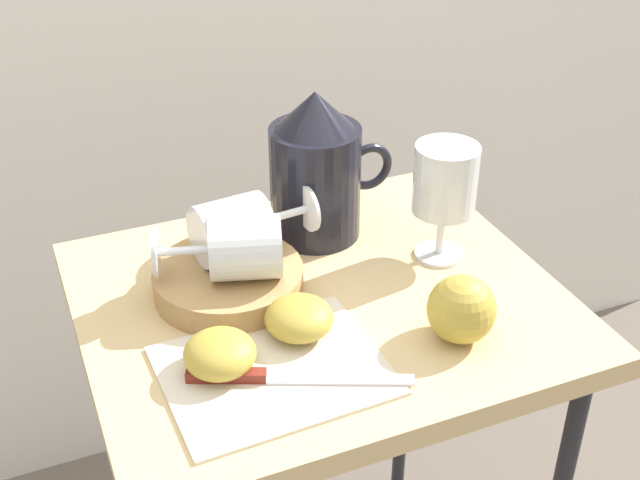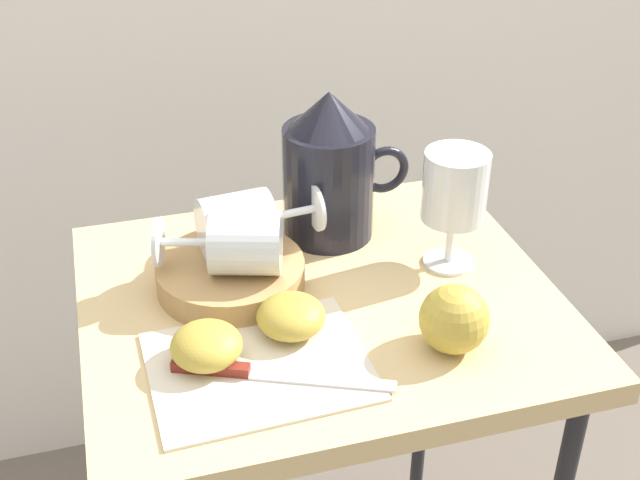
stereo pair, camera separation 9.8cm
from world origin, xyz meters
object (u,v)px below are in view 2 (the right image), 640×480
Objects in this scene: table at (320,343)px; wine_glass_tipped_far at (240,224)px; wine_glass_tipped_near at (242,243)px; apple_half_left at (206,346)px; apple_whole at (454,319)px; basket_tray at (231,274)px; apple_half_right at (291,316)px; knife at (249,372)px; wine_glass_upright at (455,192)px; pitcher at (329,178)px.

wine_glass_tipped_far reaches higher than table.
wine_glass_tipped_near is 1.03× the size of wine_glass_tipped_far.
wine_glass_tipped_far is at bearing 66.39° from apple_half_left.
apple_half_left reaches higher than table.
wine_glass_tipped_near is 0.26m from apple_whole.
apple_half_right reaches higher than basket_tray.
knife is (-0.23, 0.01, -0.03)m from apple_whole.
wine_glass_tipped_far is at bearing 82.80° from wine_glass_tipped_near.
table is 3.23× the size of knife.
apple_half_left is at bearing -118.93° from wine_glass_tipped_near.
knife is (-0.29, -0.15, -0.10)m from wine_glass_upright.
wine_glass_tipped_near is 0.71× the size of knife.
basket_tray is 1.13× the size of wine_glass_tipped_near.
pitcher is (0.15, 0.09, 0.07)m from basket_tray.
table is at bearing 130.29° from apple_whole.
table is 0.13m from apple_half_right.
wine_glass_tipped_near is 2.06× the size of apple_half_left.
pitcher reaches higher than knife.
wine_glass_upright is at bearing 18.83° from apple_half_left.
table is 0.19m from knife.
apple_half_right is 0.18m from apple_whole.
wine_glass_tipped_far is 0.21m from knife.
wine_glass_tipped_near reaches higher than apple_half_left.
pitcher is at bearing 102.71° from apple_whole.
wine_glass_tipped_near is (-0.09, 0.03, 0.15)m from table.
wine_glass_upright is 0.26m from apple_half_right.
apple_half_right reaches higher than table.
wine_glass_tipped_near reaches higher than basket_tray.
basket_tray is 0.80× the size of knife.
wine_glass_tipped_far is at bearing 138.35° from table.
table is 0.18m from wine_glass_tipped_far.
apple_half_left and apple_half_right have the same top height.
pitcher reaches higher than wine_glass_tipped_far.
table is at bearing -26.11° from basket_tray.
wine_glass_upright is 2.01× the size of apple_whole.
basket_tray reaches higher than knife.
apple_half_right is (0.10, 0.03, 0.00)m from apple_half_left.
apple_half_right is at bearing 44.48° from knife.
apple_whole reaches higher than apple_half_right.
wine_glass_upright is 2.01× the size of apple_half_left.
wine_glass_upright is 0.34m from knife.
wine_glass_tipped_far is (-0.08, 0.07, 0.15)m from table.
table is 4.56× the size of wine_glass_tipped_near.
apple_half_right is at bearing -129.31° from table.
apple_half_left is 0.05m from knife.
wine_glass_tipped_near is at bearing -141.50° from pitcher.
wine_glass_upright is at bearing -10.69° from wine_glass_tipped_far.
knife is at bearing -99.28° from wine_glass_tipped_far.
apple_whole reaches higher than table.
pitcher is at bearing 137.28° from wine_glass_upright.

